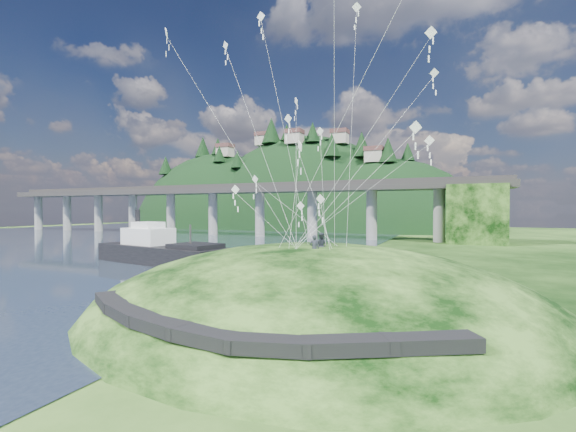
% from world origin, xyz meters
% --- Properties ---
extents(ground, '(320.00, 320.00, 0.00)m').
position_xyz_m(ground, '(0.00, 0.00, 0.00)').
color(ground, black).
rests_on(ground, ground).
extents(water, '(240.00, 240.00, 0.00)m').
position_xyz_m(water, '(-72.00, 30.00, 0.01)').
color(water, '#31415A').
rests_on(water, ground).
extents(grass_hill, '(36.00, 32.00, 13.00)m').
position_xyz_m(grass_hill, '(8.00, 2.00, -1.50)').
color(grass_hill, black).
rests_on(grass_hill, ground).
extents(footpath, '(22.29, 5.84, 0.83)m').
position_xyz_m(footpath, '(7.46, -9.74, 2.08)').
color(footpath, black).
rests_on(footpath, ground).
extents(bridge, '(160.00, 11.00, 15.00)m').
position_xyz_m(bridge, '(-26.46, 70.07, 9.70)').
color(bridge, '#2D2B2B').
rests_on(bridge, ground).
extents(far_ridge, '(153.00, 70.00, 94.50)m').
position_xyz_m(far_ridge, '(-43.58, 122.17, -7.44)').
color(far_ridge, black).
rests_on(far_ridge, ground).
extents(work_barge, '(22.33, 9.85, 7.56)m').
position_xyz_m(work_barge, '(-20.32, 17.11, 1.89)').
color(work_barge, black).
rests_on(work_barge, ground).
extents(wooden_dock, '(13.06, 4.82, 0.92)m').
position_xyz_m(wooden_dock, '(-6.83, 4.98, 0.41)').
color(wooden_dock, '#3C2B18').
rests_on(wooden_dock, ground).
extents(kite_flyers, '(1.05, 1.93, 1.95)m').
position_xyz_m(kite_flyers, '(8.75, 0.50, 5.90)').
color(kite_flyers, '#292D37').
rests_on(kite_flyers, ground).
extents(kite_swarm, '(20.13, 15.39, 19.37)m').
position_xyz_m(kite_swarm, '(8.15, 4.61, 16.95)').
color(kite_swarm, white).
rests_on(kite_swarm, ground).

